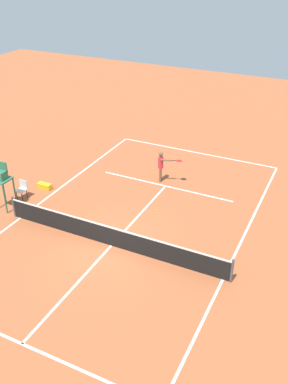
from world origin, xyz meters
The scene contains 8 objects.
ground_plane centered at (0.00, 0.00, 0.00)m, with size 60.00×60.00×0.00m, color #AD5933.
court_lines centered at (0.00, 0.00, 0.00)m, with size 9.94×21.21×0.01m.
tennis_net centered at (0.00, 0.00, 0.50)m, with size 10.54×0.10×1.07m.
player_serving centered at (0.43, -6.21, 1.03)m, with size 1.32×0.55×1.72m.
tennis_ball centered at (-0.57, -3.37, 0.03)m, with size 0.07×0.07×0.07m, color #CCE033.
umpire_chair centered at (6.10, -0.42, 1.61)m, with size 0.80×0.80×2.41m.
courtside_chair_mid centered at (6.00, -1.52, 0.53)m, with size 0.44×0.46×0.95m.
equipment_bag centered at (5.61, -2.77, 0.15)m, with size 0.76×0.32×0.30m, color yellow.
Camera 1 is at (-7.70, 12.65, 11.13)m, focal length 40.17 mm.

